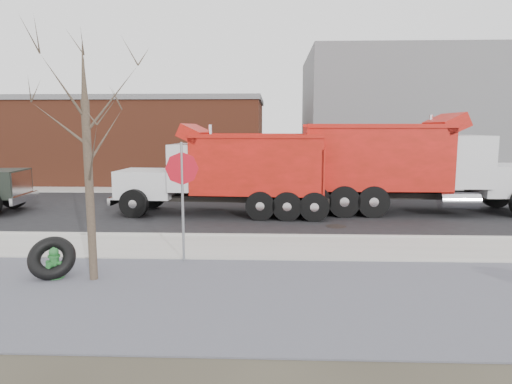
{
  "coord_description": "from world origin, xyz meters",
  "views": [
    {
      "loc": [
        0.82,
        -12.33,
        3.4
      ],
      "look_at": [
        0.28,
        1.83,
        1.4
      ],
      "focal_mm": 32.0,
      "sensor_mm": 36.0,
      "label": 1
    }
  ],
  "objects_px": {
    "truck_tire": "(52,258)",
    "stop_sign": "(182,182)",
    "fire_hydrant": "(54,265)",
    "dump_truck_red_b": "(231,170)",
    "dump_truck_red_a": "(407,163)"
  },
  "relations": [
    {
      "from": "fire_hydrant",
      "to": "stop_sign",
      "type": "relative_size",
      "value": 0.24
    },
    {
      "from": "stop_sign",
      "to": "fire_hydrant",
      "type": "bearing_deg",
      "value": -137.55
    },
    {
      "from": "fire_hydrant",
      "to": "dump_truck_red_a",
      "type": "height_order",
      "value": "dump_truck_red_a"
    },
    {
      "from": "fire_hydrant",
      "to": "dump_truck_red_b",
      "type": "bearing_deg",
      "value": 82.29
    },
    {
      "from": "fire_hydrant",
      "to": "stop_sign",
      "type": "height_order",
      "value": "stop_sign"
    },
    {
      "from": "dump_truck_red_a",
      "to": "stop_sign",
      "type": "bearing_deg",
      "value": -136.78
    },
    {
      "from": "fire_hydrant",
      "to": "dump_truck_red_b",
      "type": "xyz_separation_m",
      "value": [
        3.3,
        7.84,
        1.44
      ]
    },
    {
      "from": "stop_sign",
      "to": "dump_truck_red_a",
      "type": "bearing_deg",
      "value": 57.31
    },
    {
      "from": "fire_hydrant",
      "to": "stop_sign",
      "type": "distance_m",
      "value": 3.48
    },
    {
      "from": "truck_tire",
      "to": "stop_sign",
      "type": "relative_size",
      "value": 0.4
    },
    {
      "from": "truck_tire",
      "to": "dump_truck_red_b",
      "type": "xyz_separation_m",
      "value": [
        3.4,
        7.75,
        1.32
      ]
    },
    {
      "from": "truck_tire",
      "to": "stop_sign",
      "type": "distance_m",
      "value": 3.46
    },
    {
      "from": "truck_tire",
      "to": "dump_truck_red_a",
      "type": "height_order",
      "value": "dump_truck_red_a"
    },
    {
      "from": "dump_truck_red_a",
      "to": "dump_truck_red_b",
      "type": "bearing_deg",
      "value": -173.87
    },
    {
      "from": "fire_hydrant",
      "to": "dump_truck_red_b",
      "type": "distance_m",
      "value": 8.63
    }
  ]
}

